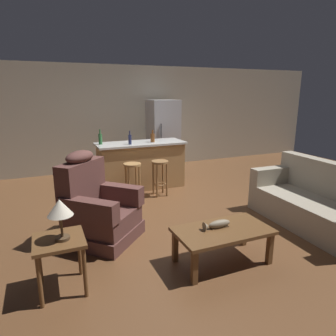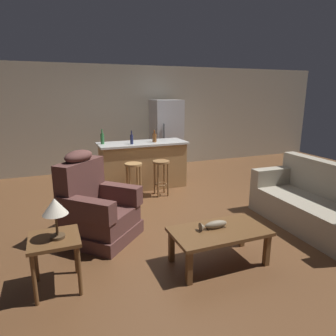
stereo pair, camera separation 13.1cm
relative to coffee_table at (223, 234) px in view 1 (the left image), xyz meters
name	(u,v)px [view 1 (the left image)]	position (x,y,z in m)	size (l,w,h in m)	color
ground_plane	(166,209)	(0.04, 1.77, -0.36)	(12.00, 12.00, 0.00)	brown
back_wall	(119,118)	(0.04, 4.89, 0.94)	(12.00, 0.05, 2.60)	#A89E89
coffee_table	(223,234)	(0.00, 0.00, 0.00)	(1.10, 0.60, 0.42)	brown
fish_figurine	(217,224)	(-0.05, 0.06, 0.10)	(0.34, 0.10, 0.10)	#4C3823
couch	(315,203)	(1.84, 0.33, -0.02)	(0.89, 1.92, 0.94)	#9E937F
recliner_near_lamp	(97,209)	(-1.22, 1.17, 0.06)	(1.19, 1.19, 1.20)	brown
end_table	(60,248)	(-1.75, 0.20, 0.10)	(0.48, 0.48, 0.56)	brown
table_lamp	(60,209)	(-1.71, 0.17, 0.50)	(0.24, 0.24, 0.41)	#4C3823
kitchen_island	(141,165)	(0.04, 3.12, 0.11)	(1.80, 0.70, 0.95)	#AD7F4C
bar_stool_left	(133,174)	(-0.33, 2.49, 0.11)	(0.32, 0.32, 0.68)	#A87A47
bar_stool_right	(160,172)	(0.21, 2.49, 0.11)	(0.32, 0.32, 0.68)	olive
refrigerator	(163,136)	(1.02, 4.32, 0.52)	(0.70, 0.69, 1.76)	#B7B7BC
bottle_tall_green	(130,139)	(-0.22, 2.97, 0.69)	(0.06, 0.06, 0.27)	#23284C
bottle_short_amber	(100,139)	(-0.75, 3.20, 0.70)	(0.07, 0.07, 0.29)	#2D6B38
bottle_wine_dark	(153,138)	(0.28, 3.05, 0.68)	(0.09, 0.09, 0.25)	brown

